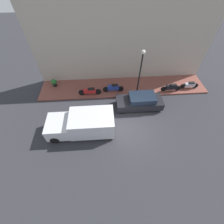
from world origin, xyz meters
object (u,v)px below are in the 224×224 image
object	(u,v)px
motorcycle_blue	(113,88)
delivery_van	(82,124)
motorcycle_red	(90,91)
motorcycle_black	(171,87)
scooter_silver	(190,85)
streetlamp	(141,68)
potted_plant	(54,82)
parked_car	(140,102)

from	to	relation	value
motorcycle_blue	delivery_van	bearing A→B (deg)	147.97
motorcycle_red	motorcycle_black	world-z (taller)	motorcycle_black
scooter_silver	delivery_van	bearing A→B (deg)	112.69
motorcycle_black	streetlamp	distance (m)	4.22
delivery_van	scooter_silver	size ratio (longest dim) A/B	2.76
motorcycle_blue	potted_plant	bearing A→B (deg)	78.06
motorcycle_black	scooter_silver	size ratio (longest dim) A/B	1.08
motorcycle_red	delivery_van	bearing A→B (deg)	173.54
delivery_van	motorcycle_blue	bearing A→B (deg)	-32.03
delivery_van	potted_plant	bearing A→B (deg)	29.64
parked_car	scooter_silver	world-z (taller)	parked_car
delivery_van	parked_car	bearing A→B (deg)	-65.12
motorcycle_black	scooter_silver	world-z (taller)	motorcycle_black
streetlamp	potted_plant	world-z (taller)	streetlamp
parked_car	motorcycle_red	size ratio (longest dim) A/B	1.87
scooter_silver	potted_plant	world-z (taller)	potted_plant
motorcycle_red	streetlamp	distance (m)	5.11
motorcycle_black	streetlamp	bearing A→B (deg)	93.61
delivery_van	motorcycle_black	bearing A→B (deg)	-64.13
scooter_silver	motorcycle_blue	world-z (taller)	motorcycle_blue
scooter_silver	streetlamp	bearing A→B (deg)	95.10
parked_car	motorcycle_red	bearing A→B (deg)	68.25
motorcycle_red	scooter_silver	xyz separation A→B (m)	(0.28, -9.83, -0.04)
motorcycle_blue	scooter_silver	bearing A→B (deg)	-90.13
motorcycle_black	parked_car	bearing A→B (deg)	117.24
motorcycle_black	motorcycle_blue	bearing A→B (deg)	87.13
parked_car	motorcycle_blue	bearing A→B (deg)	46.57
motorcycle_red	streetlamp	size ratio (longest dim) A/B	0.49
delivery_van	potted_plant	distance (m)	6.40
delivery_van	motorcycle_black	size ratio (longest dim) A/B	2.55
motorcycle_black	delivery_van	bearing A→B (deg)	115.87
potted_plant	parked_car	bearing A→B (deg)	-112.31
delivery_van	motorcycle_red	size ratio (longest dim) A/B	2.32
parked_car	motorcycle_red	distance (m)	4.76
motorcycle_blue	potted_plant	xyz separation A→B (m)	(1.24, 5.86, -0.01)
streetlamp	potted_plant	size ratio (longest dim) A/B	5.53
motorcycle_red	potted_plant	xyz separation A→B (m)	(1.53, 3.62, 0.02)
scooter_silver	motorcycle_red	bearing A→B (deg)	91.61
motorcycle_black	potted_plant	xyz separation A→B (m)	(1.52, 11.48, 0.02)
potted_plant	streetlamp	bearing A→B (deg)	-102.13
parked_car	delivery_van	distance (m)	5.38
motorcycle_black	streetlamp	world-z (taller)	streetlamp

